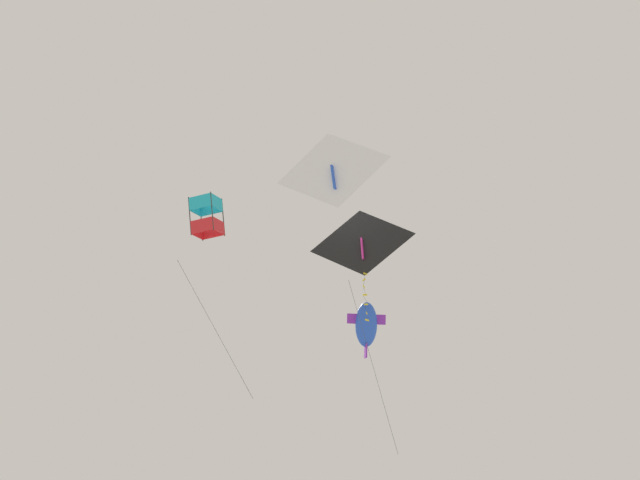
% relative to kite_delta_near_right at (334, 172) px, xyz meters
% --- Properties ---
extents(kite_delta_near_right, '(1.25, 3.42, 2.08)m').
position_rel_kite_delta_near_right_xyz_m(kite_delta_near_right, '(0.00, 0.00, 0.00)').
color(kite_delta_near_right, white).
extents(kite_delta_upper_right, '(1.40, 3.13, 9.44)m').
position_rel_kite_delta_near_right_xyz_m(kite_delta_upper_right, '(-2.28, 0.36, -2.15)').
color(kite_delta_upper_right, black).
extents(kite_box_low_drifter, '(2.74, 3.05, 7.23)m').
position_rel_kite_delta_near_right_xyz_m(kite_box_low_drifter, '(3.24, -3.71, -3.29)').
color(kite_box_low_drifter, '#1EB2C6').
extents(kite_fish_near_left, '(1.62, 1.50, 2.34)m').
position_rel_kite_delta_near_right_xyz_m(kite_fish_near_left, '(-4.32, -0.26, -4.65)').
color(kite_fish_near_left, blue).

